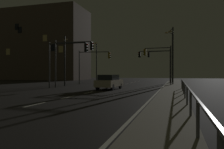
# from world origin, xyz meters

# --- Properties ---
(ground_plane) EXTENTS (112.00, 112.00, 0.00)m
(ground_plane) POSITION_xyz_m (0.00, 17.50, 0.00)
(ground_plane) COLOR black
(ground_plane) RESTS_ON ground
(sidewalk_right) EXTENTS (2.10, 77.00, 0.14)m
(sidewalk_right) POSITION_xyz_m (7.21, 17.50, 0.07)
(sidewalk_right) COLOR gray
(sidewalk_right) RESTS_ON ground
(lane_markings_center) EXTENTS (0.14, 50.00, 0.01)m
(lane_markings_center) POSITION_xyz_m (0.00, 21.00, 0.01)
(lane_markings_center) COLOR silver
(lane_markings_center) RESTS_ON ground
(lane_edge_line) EXTENTS (0.14, 53.00, 0.01)m
(lane_edge_line) POSITION_xyz_m (5.91, 22.50, 0.01)
(lane_edge_line) COLOR silver
(lane_edge_line) RESTS_ON ground
(car) EXTENTS (2.03, 4.48, 1.57)m
(car) POSITION_xyz_m (0.64, 21.32, 0.82)
(car) COLOR beige
(car) RESTS_ON ground
(traffic_light_far_right) EXTENTS (5.17, 0.52, 5.38)m
(traffic_light_far_right) POSITION_xyz_m (4.34, 35.05, 3.99)
(traffic_light_far_right) COLOR #4C4C51
(traffic_light_far_right) RESTS_ON sidewalk_right
(traffic_light_mid_right) EXTENTS (4.87, 0.35, 5.30)m
(traffic_light_mid_right) POSITION_xyz_m (-4.26, 20.87, 3.78)
(traffic_light_mid_right) COLOR #4C4C51
(traffic_light_mid_right) RESTS_ON ground
(traffic_light_far_left) EXTENTS (3.84, 0.56, 5.30)m
(traffic_light_far_left) POSITION_xyz_m (5.19, 29.81, 3.87)
(traffic_light_far_left) COLOR #38383D
(traffic_light_far_left) RESTS_ON sidewalk_right
(traffic_light_far_center) EXTENTS (4.92, 0.88, 5.17)m
(traffic_light_far_center) POSITION_xyz_m (-4.59, 30.31, 3.70)
(traffic_light_far_center) COLOR #4C4C51
(traffic_light_far_center) RESTS_ON ground
(traffic_light_near_left) EXTENTS (4.05, 0.76, 5.67)m
(traffic_light_near_left) POSITION_xyz_m (4.82, 38.79, 4.13)
(traffic_light_near_left) COLOR #4C4C51
(traffic_light_near_left) RESTS_ON sidewalk_right
(traffic_light_mid_left) EXTENTS (4.90, 0.55, 5.67)m
(traffic_light_mid_left) POSITION_xyz_m (-4.45, 22.64, 4.04)
(traffic_light_mid_left) COLOR #4C4C51
(traffic_light_mid_left) RESTS_ON ground
(street_lamp_median) EXTENTS (1.25, 2.22, 8.18)m
(street_lamp_median) POSITION_xyz_m (6.76, 36.24, 5.04)
(street_lamp_median) COLOR #38383D
(street_lamp_median) RESTS_ON sidewalk_right
(street_lamp_across_street) EXTENTS (1.02, 1.69, 6.68)m
(street_lamp_across_street) POSITION_xyz_m (-6.90, 25.64, 4.05)
(street_lamp_across_street) COLOR #2D3033
(street_lamp_across_street) RESTS_ON ground
(street_lamp_mid_block) EXTENTS (0.76, 1.63, 7.31)m
(street_lamp_mid_block) POSITION_xyz_m (-6.60, 37.26, 4.37)
(street_lamp_mid_block) COLOR #2D3033
(street_lamp_mid_block) RESTS_ON ground
(street_lamp_corner) EXTENTS (0.84, 2.36, 8.20)m
(street_lamp_corner) POSITION_xyz_m (6.99, 32.12, 5.05)
(street_lamp_corner) COLOR #2D3033
(street_lamp_corner) RESTS_ON sidewalk_right
(barrier_fence) EXTENTS (0.09, 24.72, 0.98)m
(barrier_fence) POSITION_xyz_m (8.11, 10.32, 0.88)
(barrier_fence) COLOR #59595E
(barrier_fence) RESTS_ON sidewalk_right
(building_distant) EXTENTS (20.76, 10.87, 17.80)m
(building_distant) POSITION_xyz_m (-25.01, 49.78, 8.90)
(building_distant) COLOR brown
(building_distant) RESTS_ON ground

